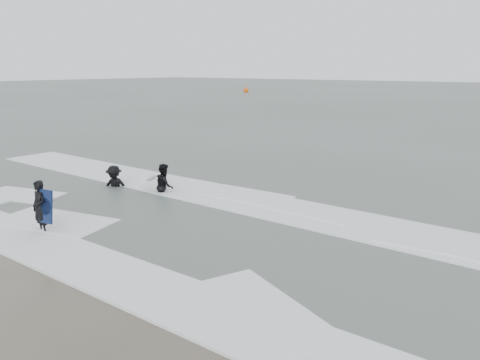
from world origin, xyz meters
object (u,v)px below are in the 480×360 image
Objects in this scene: surfer_wading at (165,193)px; buoy at (246,90)px; surfer_centre at (42,233)px; surfer_breaker at (115,188)px.

surfer_wading is 73.36m from buoy.
buoy reaches higher than surfer_centre.
surfer_breaker reaches higher than surfer_wading.
surfer_wading is 0.96× the size of surfer_breaker.
surfer_centre is 5.26m from surfer_wading.
surfer_centre is 0.93× the size of surfer_wading.
surfer_centre is 0.96× the size of buoy.
surfer_centre is 5.23m from surfer_breaker.
surfer_centre is at bearing -57.50° from buoy.
buoy is at bearing 96.14° from surfer_breaker.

